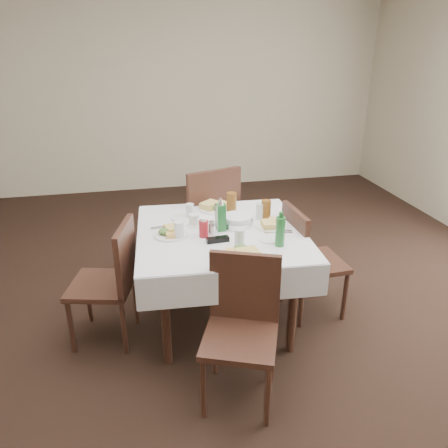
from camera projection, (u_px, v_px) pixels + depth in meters
name	position (u px, v px, depth m)	size (l,w,h in m)	color
ground_plane	(220.00, 329.00, 3.30)	(7.00, 7.00, 0.00)	black
room_shell	(219.00, 95.00, 2.62)	(6.04, 7.04, 2.80)	beige
dining_table	(221.00, 242.00, 3.15)	(1.25, 1.25, 0.76)	black
chair_north	(208.00, 216.00, 3.82)	(0.61, 0.61, 1.03)	black
chair_south	(242.00, 319.00, 2.56)	(0.55, 0.55, 0.89)	black
chair_east	(305.00, 255.00, 3.31)	(0.44, 0.44, 0.89)	black
chair_west	(113.00, 276.00, 3.02)	(0.51, 0.51, 0.89)	black
meal_north	(215.00, 207.00, 3.48)	(0.27, 0.27, 0.06)	white
meal_south	(242.00, 254.00, 2.73)	(0.27, 0.27, 0.06)	white
meal_east	(272.00, 224.00, 3.16)	(0.24, 0.24, 0.05)	white
meal_west	(170.00, 232.00, 3.03)	(0.24, 0.24, 0.05)	white
side_plate_a	(182.00, 218.00, 3.32)	(0.16, 0.16, 0.01)	white
side_plate_b	(269.00, 239.00, 2.96)	(0.14, 0.14, 0.01)	white
water_n	(190.00, 211.00, 3.31)	(0.06, 0.06, 0.11)	silver
water_s	(240.00, 238.00, 2.85)	(0.07, 0.07, 0.12)	silver
water_e	(260.00, 211.00, 3.29)	(0.07, 0.07, 0.12)	silver
water_w	(179.00, 230.00, 2.96)	(0.07, 0.07, 0.12)	silver
iced_tea_a	(232.00, 203.00, 3.41)	(0.08, 0.08, 0.16)	brown
iced_tea_b	(266.00, 210.00, 3.28)	(0.07, 0.07, 0.15)	brown
bread_basket	(237.00, 221.00, 3.18)	(0.23, 0.23, 0.08)	silver
oil_cruet_dark	(219.00, 215.00, 3.13)	(0.05, 0.05, 0.22)	black
oil_cruet_green	(221.00, 216.00, 3.08)	(0.06, 0.06, 0.25)	#236B30
ketchup_bottle	(204.00, 228.00, 2.99)	(0.06, 0.06, 0.14)	maroon
salt_shaker	(213.00, 229.00, 3.03)	(0.04, 0.04, 0.08)	white
pepper_shaker	(211.00, 227.00, 3.07)	(0.04, 0.04, 0.08)	#3A2716
coffee_mug	(194.00, 221.00, 3.18)	(0.12, 0.12, 0.09)	white
sunglasses	(218.00, 240.00, 2.93)	(0.16, 0.06, 0.03)	black
green_bottle	(280.00, 231.00, 2.85)	(0.06, 0.06, 0.24)	#236B30
sugar_caddy	(270.00, 226.00, 3.12)	(0.11, 0.08, 0.05)	white
cutlery_n	(223.00, 209.00, 3.50)	(0.06, 0.20, 0.01)	silver
cutlery_s	(218.00, 257.00, 2.72)	(0.05, 0.17, 0.01)	silver
cutlery_e	(278.00, 232.00, 3.08)	(0.21, 0.09, 0.01)	silver
cutlery_w	(162.00, 227.00, 3.15)	(0.16, 0.05, 0.01)	silver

